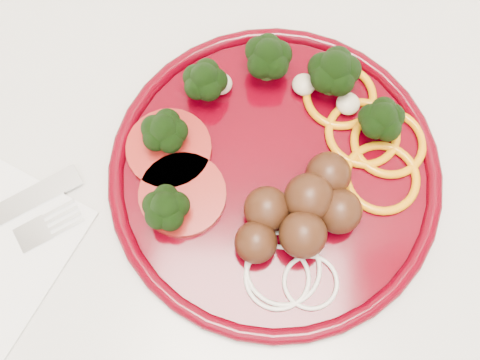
{
  "coord_description": "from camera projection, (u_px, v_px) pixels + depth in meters",
  "views": [
    {
      "loc": [
        -0.05,
        1.52,
        1.4
      ],
      "look_at": [
        -0.06,
        1.68,
        0.92
      ],
      "focal_mm": 45.0,
      "sensor_mm": 36.0,
      "label": 1
    }
  ],
  "objects": [
    {
      "name": "counter",
      "position": [
        275.0,
        268.0,
        0.96
      ],
      "size": [
        2.4,
        0.6,
        0.9
      ],
      "color": "beige",
      "rests_on": "ground"
    },
    {
      "name": "plate",
      "position": [
        275.0,
        166.0,
        0.52
      ],
      "size": [
        0.29,
        0.29,
        0.06
      ],
      "rotation": [
        0.0,
        0.0,
        0.09
      ],
      "color": "#4A0009",
      "rests_on": "counter"
    }
  ]
}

